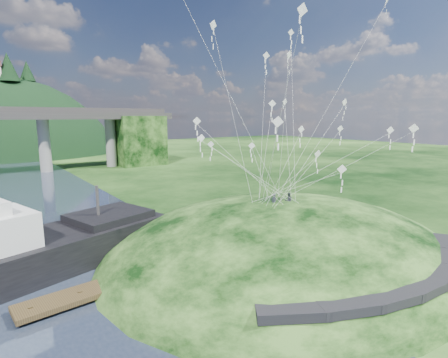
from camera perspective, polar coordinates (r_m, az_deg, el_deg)
ground at (r=28.43m, az=0.66°, el=-16.68°), size 320.00×320.00×0.00m
grass_hill at (r=35.24m, az=9.41°, el=-13.99°), size 36.00×32.00×13.00m
footpath at (r=27.23m, az=27.26°, el=-14.28°), size 22.29×5.84×0.83m
work_barge at (r=32.80m, az=-30.59°, el=-10.24°), size 25.93×13.37×8.76m
wooden_dock at (r=28.83m, az=-16.29°, el=-15.69°), size 14.84×3.51×1.05m
kite_flyers at (r=33.20m, az=9.65°, el=-2.25°), size 2.33×1.09×1.66m
kite_swarm at (r=35.11m, az=10.21°, el=12.40°), size 18.84×17.53×18.99m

